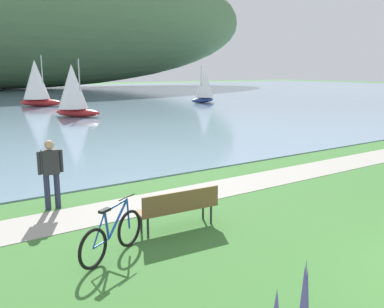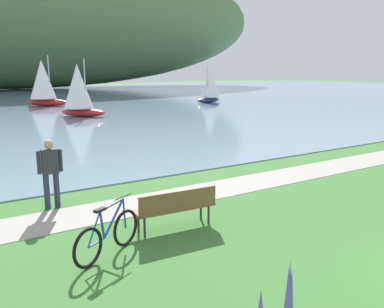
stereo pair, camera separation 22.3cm
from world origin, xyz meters
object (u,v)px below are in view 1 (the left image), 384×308
Objects in this scene: person_at_shoreline at (51,170)px; sailboat_nearest_to_shore at (36,82)px; park_bench_near_camera at (179,206)px; sailboat_mid_bay at (204,85)px; bicycle_leaning_near_bench at (112,236)px; sailboat_toward_hillside at (73,90)px.

sailboat_nearest_to_shore is at bearing 76.29° from person_at_shoreline.
park_bench_near_camera is 1.07× the size of person_at_shoreline.
sailboat_mid_bay reaches higher than park_bench_near_camera.
bicycle_leaning_near_bench is 33.66m from sailboat_nearest_to_shore.
person_at_shoreline is at bearing -132.54° from sailboat_mid_bay.
person_at_shoreline is at bearing -110.27° from sailboat_toward_hillside.
park_bench_near_camera is 34.16m from sailboat_mid_bay.
bicycle_leaning_near_bench is 3.36m from person_at_shoreline.
sailboat_nearest_to_shore is at bearing 161.25° from sailboat_mid_bay.
bicycle_leaning_near_bench is at bearing -165.61° from park_bench_near_camera.
sailboat_toward_hillside reaches higher than bicycle_leaning_near_bench.
bicycle_leaning_near_bench is 23.59m from sailboat_toward_hillside.
sailboat_nearest_to_shore reaches higher than park_bench_near_camera.
park_bench_near_camera is at bearing -103.38° from sailboat_toward_hillside.
sailboat_nearest_to_shore reaches higher than sailboat_toward_hillside.
person_at_shoreline is 33.12m from sailboat_mid_bay.
sailboat_nearest_to_shore is 10.37m from sailboat_toward_hillside.
person_at_shoreline is 0.46× the size of sailboat_mid_bay.
person_at_shoreline is at bearing 92.15° from bicycle_leaning_near_bench.
sailboat_mid_bay is 0.91× the size of sailboat_toward_hillside.
person_at_shoreline reaches higher than bicycle_leaning_near_bench.
park_bench_near_camera is at bearing -99.41° from sailboat_nearest_to_shore.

